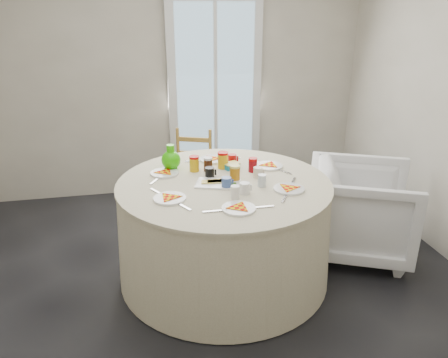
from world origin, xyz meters
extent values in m
plane|color=black|center=(0.00, 0.00, 0.00)|extent=(4.00, 4.00, 0.00)
cube|color=#BCB5A3|center=(0.00, 2.00, 1.30)|extent=(4.00, 0.02, 2.60)
cube|color=silver|center=(0.40, 1.95, 1.05)|extent=(1.00, 0.08, 2.10)
cylinder|color=beige|center=(0.14, 0.20, 0.38)|extent=(1.60, 1.60, 0.81)
imported|color=white|center=(1.31, 0.30, 0.39)|extent=(1.04, 1.07, 0.85)
cube|color=teal|center=(0.25, 0.46, 0.79)|extent=(0.15, 0.13, 0.05)
camera|label=1|loc=(-0.45, -2.66, 1.97)|focal=35.00mm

